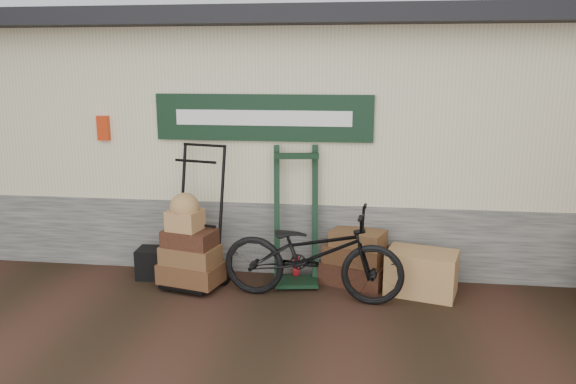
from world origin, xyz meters
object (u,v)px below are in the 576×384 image
Objects in this scene: wicker_hamper at (421,273)px; black_trunk at (153,263)px; suitcase_stack at (355,256)px; bicycle at (312,248)px; porter_trolley at (197,215)px; green_barrow at (296,216)px.

wicker_hamper reaches higher than black_trunk.
suitcase_stack is 0.37× the size of bicycle.
porter_trolley is 1.93m from suitcase_stack.
porter_trolley is at bearing -179.66° from wicker_hamper.
suitcase_stack is 2.03× the size of black_trunk.
suitcase_stack reaches higher than black_trunk.
green_barrow is 1.86m from black_trunk.
black_trunk is (-1.75, -0.11, -0.63)m from green_barrow.
green_barrow is 2.13× the size of wicker_hamper.
wicker_hamper is (1.46, -0.18, -0.57)m from green_barrow.
green_barrow is 0.81× the size of bicycle.
green_barrow is at bearing 23.78° from porter_trolley.
bicycle reaches higher than black_trunk.
porter_trolley is at bearing -8.29° from black_trunk.
green_barrow is at bearing 30.83° from bicycle.
porter_trolley reaches higher than bicycle.
porter_trolley is 2.25× the size of suitcase_stack.
green_barrow reaches higher than black_trunk.
porter_trolley reaches higher than green_barrow.
wicker_hamper is at bearing -16.45° from suitcase_stack.
porter_trolley is 1.03× the size of green_barrow.
suitcase_stack is 0.80m from wicker_hamper.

